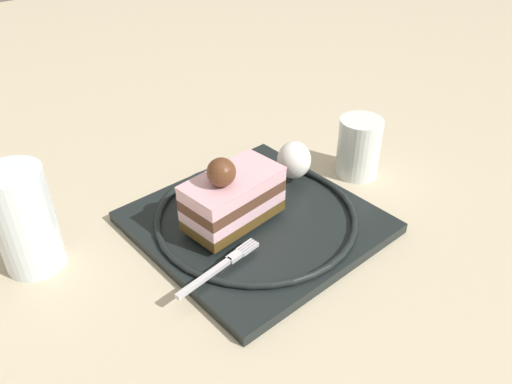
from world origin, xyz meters
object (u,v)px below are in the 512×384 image
cake_slice (234,198)px  drink_glass_far (358,150)px  fork (221,266)px  drink_glass_near (25,224)px  whipped_cream_dollop (294,160)px  dessert_plate (256,220)px

cake_slice → drink_glass_far: 0.21m
fork → drink_glass_near: drink_glass_near is taller
drink_glass_far → fork: bearing=-164.4°
cake_slice → whipped_cream_dollop: bearing=16.9°
whipped_cream_dollop → fork: whipped_cream_dollop is taller
fork → drink_glass_near: 0.21m
dessert_plate → drink_glass_near: bearing=159.7°
cake_slice → fork: cake_slice is taller
dessert_plate → cake_slice: cake_slice is taller
cake_slice → drink_glass_far: (0.21, 0.02, -0.02)m
whipped_cream_dollop → drink_glass_far: size_ratio=0.60×
cake_slice → drink_glass_near: (-0.20, 0.08, 0.00)m
cake_slice → drink_glass_far: bearing=4.3°
drink_glass_near → dessert_plate: bearing=-20.3°
dessert_plate → drink_glass_far: 0.18m
fork → drink_glass_near: bearing=136.6°
whipped_cream_dollop → fork: 0.19m
fork → drink_glass_far: drink_glass_far is taller
dessert_plate → drink_glass_far: (0.18, 0.02, 0.03)m
dessert_plate → whipped_cream_dollop: (0.08, 0.04, 0.03)m
whipped_cream_dollop → fork: size_ratio=0.45×
dessert_plate → cake_slice: size_ratio=2.26×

